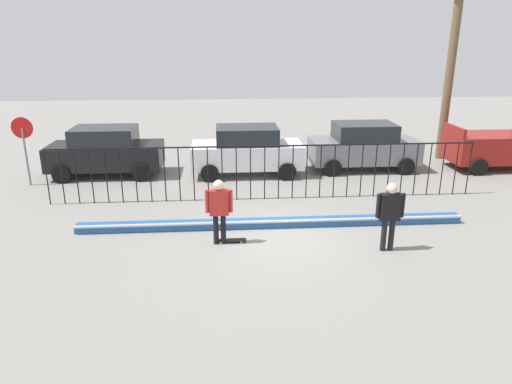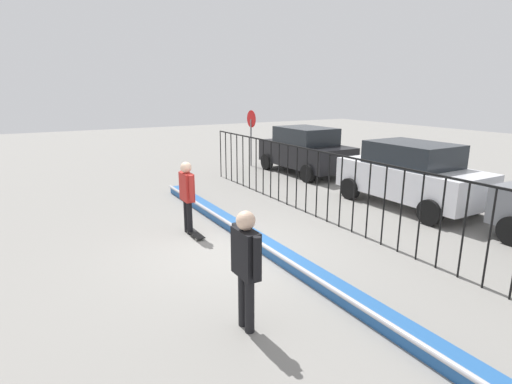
# 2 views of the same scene
# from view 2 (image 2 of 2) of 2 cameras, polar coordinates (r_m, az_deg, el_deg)

# --- Properties ---
(ground_plane) EXTENTS (60.00, 60.00, 0.00)m
(ground_plane) POSITION_cam_2_polar(r_m,az_deg,el_deg) (8.77, -3.92, -8.33)
(ground_plane) COLOR gray
(bowl_coping_ledge) EXTENTS (11.00, 0.40, 0.27)m
(bowl_coping_ledge) POSITION_cam_2_polar(r_m,az_deg,el_deg) (9.02, 0.05, -6.80)
(bowl_coping_ledge) COLOR #235699
(bowl_coping_ledge) RESTS_ON ground
(perimeter_fence) EXTENTS (14.04, 0.04, 1.84)m
(perimeter_fence) POSITION_cam_2_polar(r_m,az_deg,el_deg) (10.11, 12.02, 1.18)
(perimeter_fence) COLOR black
(perimeter_fence) RESTS_ON ground
(skateboarder) EXTENTS (0.71, 0.26, 1.75)m
(skateboarder) POSITION_cam_2_polar(r_m,az_deg,el_deg) (9.63, -9.80, 0.14)
(skateboarder) COLOR black
(skateboarder) RESTS_ON ground
(skateboard) EXTENTS (0.80, 0.20, 0.07)m
(skateboard) POSITION_cam_2_polar(r_m,az_deg,el_deg) (9.67, -8.67, -5.87)
(skateboard) COLOR black
(skateboard) RESTS_ON ground
(camera_operator) EXTENTS (0.72, 0.27, 1.79)m
(camera_operator) POSITION_cam_2_polar(r_m,az_deg,el_deg) (5.66, -1.44, -9.66)
(camera_operator) COLOR black
(camera_operator) RESTS_ON ground
(parked_car_black) EXTENTS (4.30, 2.12, 1.90)m
(parked_car_black) POSITION_cam_2_polar(r_m,az_deg,el_deg) (16.69, 7.01, 5.96)
(parked_car_black) COLOR black
(parked_car_black) RESTS_ON ground
(parked_car_white) EXTENTS (4.30, 2.12, 1.90)m
(parked_car_white) POSITION_cam_2_polar(r_m,az_deg,el_deg) (12.60, 21.13, 2.38)
(parked_car_white) COLOR silver
(parked_car_white) RESTS_ON ground
(stop_sign) EXTENTS (0.76, 0.07, 2.50)m
(stop_sign) POSITION_cam_2_polar(r_m,az_deg,el_deg) (18.13, -0.70, 8.77)
(stop_sign) COLOR slate
(stop_sign) RESTS_ON ground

